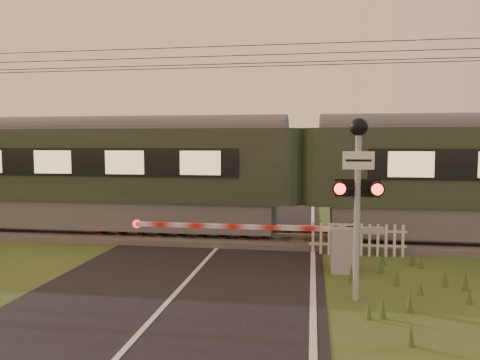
% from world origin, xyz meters
% --- Properties ---
extents(ground, '(160.00, 160.00, 0.00)m').
position_xyz_m(ground, '(0.00, 0.00, 0.00)').
color(ground, '#314B1C').
rests_on(ground, ground).
extents(road, '(6.00, 140.00, 0.03)m').
position_xyz_m(road, '(0.02, -0.23, 0.01)').
color(road, black).
rests_on(road, ground).
extents(track_bed, '(140.00, 3.40, 0.39)m').
position_xyz_m(track_bed, '(0.00, 6.50, 0.07)').
color(track_bed, '#47423D').
rests_on(track_bed, ground).
extents(overhead_wires, '(120.00, 0.62, 0.62)m').
position_xyz_m(overhead_wires, '(0.00, 6.50, 5.72)').
color(overhead_wires, black).
rests_on(overhead_wires, ground).
extents(train, '(38.98, 2.69, 3.62)m').
position_xyz_m(train, '(2.41, 6.50, 2.10)').
color(train, slate).
rests_on(train, ground).
extents(boom_gate, '(6.25, 0.83, 1.10)m').
position_xyz_m(boom_gate, '(3.16, 3.08, 0.60)').
color(boom_gate, gray).
rests_on(boom_gate, ground).
extents(crossing_signal, '(0.90, 0.36, 3.53)m').
position_xyz_m(crossing_signal, '(3.57, 0.91, 2.43)').
color(crossing_signal, gray).
rests_on(crossing_signal, ground).
extents(picket_fence, '(2.59, 0.07, 0.88)m').
position_xyz_m(picket_fence, '(3.93, 4.60, 0.45)').
color(picket_fence, silver).
rests_on(picket_fence, ground).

